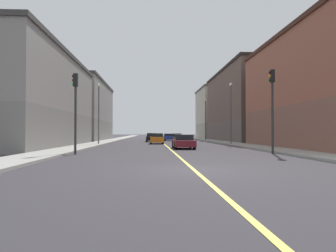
# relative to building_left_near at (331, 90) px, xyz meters

# --- Properties ---
(ground_plane) EXTENTS (400.00, 400.00, 0.00)m
(ground_plane) POSITION_rel_building_left_near_xyz_m (-14.79, -15.36, -5.36)
(ground_plane) COLOR #332F35
(ground_plane) RESTS_ON ground
(sidewalk_left) EXTENTS (2.78, 168.00, 0.15)m
(sidewalk_left) POSITION_rel_building_left_near_xyz_m (-6.09, 33.64, -5.29)
(sidewalk_left) COLOR #9E9B93
(sidewalk_left) RESTS_ON ground
(sidewalk_right) EXTENTS (2.78, 168.00, 0.15)m
(sidewalk_right) POSITION_rel_building_left_near_xyz_m (-23.50, 33.64, -5.29)
(sidewalk_right) COLOR #9E9B93
(sidewalk_right) RESTS_ON ground
(lane_center_stripe) EXTENTS (0.16, 154.00, 0.01)m
(lane_center_stripe) POSITION_rel_building_left_near_xyz_m (-14.79, 33.64, -5.36)
(lane_center_stripe) COLOR #E5D14C
(lane_center_stripe) RESTS_ON ground
(building_left_near) EXTENTS (9.71, 21.63, 10.71)m
(building_left_near) POSITION_rel_building_left_near_xyz_m (0.00, 0.00, 0.00)
(building_left_near) COLOR brown
(building_left_near) RESTS_ON ground
(building_left_mid) EXTENTS (9.71, 24.97, 12.05)m
(building_left_mid) POSITION_rel_building_left_near_xyz_m (0.00, 24.92, 0.67)
(building_left_mid) COLOR brown
(building_left_mid) RESTS_ON ground
(building_left_far) EXTENTS (9.71, 15.18, 12.03)m
(building_left_far) POSITION_rel_building_left_near_xyz_m (-0.00, 47.28, 0.66)
(building_left_far) COLOR #9D9688
(building_left_far) RESTS_ON ground
(building_right_corner) EXTENTS (9.71, 23.92, 9.73)m
(building_right_corner) POSITION_rel_building_left_near_xyz_m (-29.59, 5.33, -0.49)
(building_right_corner) COLOR slate
(building_right_corner) RESTS_ON ground
(building_right_midblock) EXTENTS (9.71, 22.99, 10.70)m
(building_right_midblock) POSITION_rel_building_left_near_xyz_m (-29.59, 30.59, -0.00)
(building_right_midblock) COLOR slate
(building_right_midblock) RESTS_ON ground
(traffic_light_left_near) EXTENTS (0.40, 0.32, 5.98)m
(traffic_light_left_near) POSITION_rel_building_left_near_xyz_m (-7.90, -6.04, -1.49)
(traffic_light_left_near) COLOR #2D2D2D
(traffic_light_left_near) RESTS_ON ground
(traffic_light_right_near) EXTENTS (0.40, 0.32, 5.56)m
(traffic_light_right_near) POSITION_rel_building_left_near_xyz_m (-21.73, -6.04, -1.73)
(traffic_light_right_near) COLOR #2D2D2D
(traffic_light_right_near) RESTS_ON ground
(street_lamp_left_near) EXTENTS (0.36, 0.36, 7.29)m
(street_lamp_left_near) POSITION_rel_building_left_near_xyz_m (-6.88, 9.47, -0.81)
(street_lamp_left_near) COLOR #4C4C51
(street_lamp_left_near) RESTS_ON ground
(street_lamp_right_near) EXTENTS (0.36, 0.36, 7.12)m
(street_lamp_right_near) POSITION_rel_building_left_near_xyz_m (-22.71, 9.81, -0.90)
(street_lamp_right_near) COLOR #4C4C51
(street_lamp_right_near) RESTS_ON ground
(street_lamp_left_far) EXTENTS (0.36, 0.36, 7.25)m
(street_lamp_left_far) POSITION_rel_building_left_near_xyz_m (-6.88, 27.19, -0.83)
(street_lamp_left_far) COLOR #4C4C51
(street_lamp_left_far) RESTS_ON ground
(car_black) EXTENTS (1.85, 4.20, 1.37)m
(car_black) POSITION_rel_building_left_near_xyz_m (-16.34, 22.66, -4.69)
(car_black) COLOR black
(car_black) RESTS_ON ground
(car_red) EXTENTS (1.97, 4.20, 1.26)m
(car_red) POSITION_rel_building_left_near_xyz_m (-11.09, 36.29, -4.75)
(car_red) COLOR red
(car_red) RESTS_ON ground
(car_white) EXTENTS (2.10, 4.58, 1.33)m
(car_white) POSITION_rel_building_left_near_xyz_m (-16.47, 49.61, -4.72)
(car_white) COLOR white
(car_white) RESTS_ON ground
(car_orange) EXTENTS (1.79, 4.16, 1.38)m
(car_orange) POSITION_rel_building_left_near_xyz_m (-15.71, 13.64, -4.70)
(car_orange) COLOR orange
(car_orange) RESTS_ON ground
(car_blue) EXTENTS (2.04, 4.39, 1.28)m
(car_blue) POSITION_rel_building_left_near_xyz_m (-13.28, 28.15, -4.74)
(car_blue) COLOR #23389E
(car_blue) RESTS_ON ground
(car_maroon) EXTENTS (1.92, 4.09, 1.31)m
(car_maroon) POSITION_rel_building_left_near_xyz_m (-13.51, 1.05, -4.72)
(car_maroon) COLOR maroon
(car_maroon) RESTS_ON ground
(car_teal) EXTENTS (1.86, 3.93, 1.23)m
(car_teal) POSITION_rel_building_left_near_xyz_m (-16.04, 37.58, -4.75)
(car_teal) COLOR #196670
(car_teal) RESTS_ON ground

